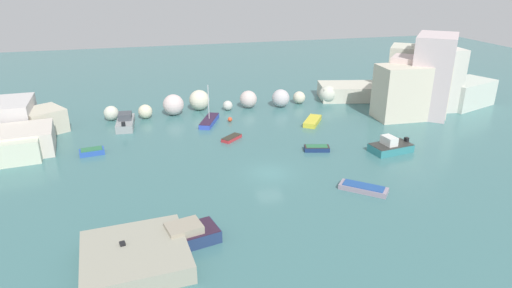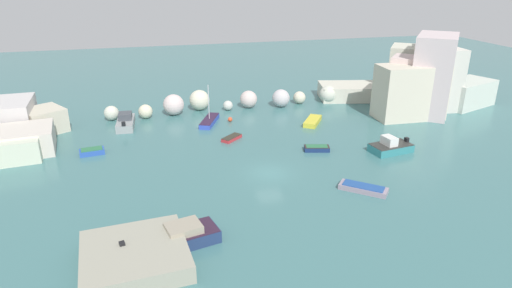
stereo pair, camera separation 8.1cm
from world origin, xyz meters
TOP-DOWN VIEW (x-y plane):
  - cove_water at (0.00, 0.00)m, footprint 160.00×160.00m
  - cliff_headland_right at (25.92, 14.76)m, footprint 23.96×17.75m
  - rock_breakwater at (0.92, 21.27)m, footprint 35.77×4.28m
  - stone_dock at (-12.62, -11.23)m, footprint 7.37×7.21m
  - channel_buoy at (-0.61, 16.11)m, footprint 0.60×0.60m
  - moored_boat_0 at (-10.07, -9.87)m, footprint 7.19×3.80m
  - moored_boat_1 at (14.07, 1.81)m, footprint 4.72×3.01m
  - moored_boat_2 at (-3.29, 16.16)m, footprint 3.34×5.34m
  - moored_boat_3 at (-1.74, 9.69)m, footprint 2.68×2.55m
  - moored_boat_4 at (6.51, 4.09)m, footprint 2.91×1.80m
  - moored_boat_5 at (6.98, -5.64)m, footprint 4.10×3.84m
  - moored_boat_6 at (9.44, 12.71)m, footprint 3.57×4.25m
  - moored_boat_7 at (-13.61, 17.40)m, footprint 2.31×5.20m
  - moored_boat_8 at (-16.99, 9.31)m, footprint 2.68×1.69m

SIDE VIEW (x-z plane):
  - cove_water at x=0.00m, z-range 0.00..0.00m
  - moored_boat_3 at x=-1.74m, z-range 0.00..0.43m
  - moored_boat_5 at x=6.98m, z-range -0.01..0.53m
  - moored_boat_4 at x=6.51m, z-range 0.01..0.57m
  - channel_buoy at x=-0.61m, z-range 0.00..0.60m
  - moored_boat_8 at x=-16.99m, z-range -0.01..0.61m
  - moored_boat_6 at x=9.44m, z-range 0.00..0.61m
  - moored_boat_2 at x=-3.29m, z-range -2.17..2.84m
  - moored_boat_1 at x=14.07m, z-range -0.31..1.48m
  - moored_boat_0 at x=-10.07m, z-range -0.17..1.39m
  - stone_dock at x=-12.62m, z-range 0.00..1.27m
  - moored_boat_7 at x=-13.61m, z-range -0.22..1.53m
  - rock_breakwater at x=0.92m, z-range -0.17..2.62m
  - cliff_headland_right at x=25.92m, z-range -1.40..9.14m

